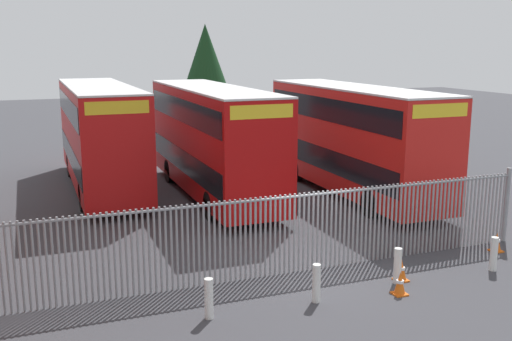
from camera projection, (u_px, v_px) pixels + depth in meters
ground_plane at (220, 200)px, 23.60m from camera, size 100.00×100.00×0.00m
palisade_fence at (275, 233)px, 15.70m from camera, size 15.77×0.14×2.35m
double_decker_bus_near_gate at (353, 136)px, 24.16m from camera, size 2.54×10.81×4.42m
double_decker_bus_behind_fence_left at (100, 133)px, 25.05m from camera, size 2.54×10.81×4.42m
double_decker_bus_behind_fence_right at (212, 137)px, 23.86m from camera, size 2.54×10.81×4.42m
bollard_near_left at (209, 299)px, 13.32m from camera, size 0.20×0.20×0.95m
bollard_center_front at (316, 283)px, 14.18m from camera, size 0.20×0.20×0.95m
bollard_near_right at (398, 266)px, 15.29m from camera, size 0.20×0.20×0.95m
bollard_far_right at (494, 254)px, 16.16m from camera, size 0.20×0.20×0.95m
traffic_cone_by_gate at (401, 270)px, 15.49m from camera, size 0.34×0.34×0.59m
traffic_cone_mid_forecourt at (497, 242)px, 17.69m from camera, size 0.34×0.34×0.59m
traffic_cone_near_kerb at (400, 283)px, 14.63m from camera, size 0.34×0.34×0.59m
tree_tall_back at (206, 63)px, 40.12m from camera, size 3.59×3.59×7.44m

